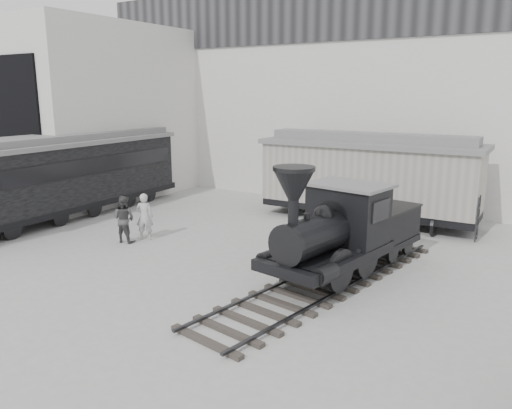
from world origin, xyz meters
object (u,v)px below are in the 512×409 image
Objects in this scene: locomotive at (341,235)px; visitor_a at (144,217)px; boxcar at (369,175)px; visitor_b at (124,219)px; passenger_coach at (68,175)px.

visitor_a is (-7.96, -0.19, -0.42)m from locomotive.
visitor_b is at bearing -131.31° from boxcar.
boxcar is 0.73× the size of passenger_coach.
passenger_coach reaches higher than visitor_a.
boxcar is at bearing -139.45° from visitor_b.
visitor_b is (-8.40, -0.83, -0.43)m from locomotive.
passenger_coach is at bearing -152.77° from boxcar.
locomotive is at bearing -5.42° from passenger_coach.
locomotive is 7.97m from visitor_a.
locomotive reaches higher than visitor_b.
visitor_a is at bearing -11.97° from passenger_coach.
boxcar is 10.50m from visitor_b.
visitor_a is (-6.33, -7.31, -1.13)m from boxcar.
visitor_b is at bearing -19.47° from passenger_coach.
locomotive is 5.81× the size of visitor_b.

